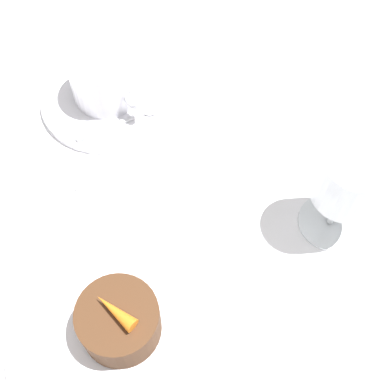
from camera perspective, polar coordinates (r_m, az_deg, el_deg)
ground_plane at (r=0.54m, az=-0.45°, el=-12.90°), size 3.00×3.00×0.00m
dinner_plate at (r=0.53m, az=-4.85°, el=-14.87°), size 0.27×0.27×0.01m
saucer at (r=0.68m, az=-9.11°, el=9.85°), size 0.16×0.16×0.01m
coffee_cup at (r=0.65m, az=-9.44°, el=12.10°), size 0.11×0.08×0.06m
spoon at (r=0.65m, az=-6.74°, el=7.70°), size 0.04×0.11×0.00m
wine_glass at (r=0.53m, az=16.40°, el=1.00°), size 0.07×0.07×0.12m
fork at (r=0.61m, az=-13.36°, el=-1.26°), size 0.03×0.18×0.01m
dessert_cake at (r=0.51m, az=-7.77°, el=-13.51°), size 0.08×0.08×0.05m
carrot_garnish at (r=0.48m, az=-8.19°, el=-12.47°), size 0.04×0.02×0.01m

